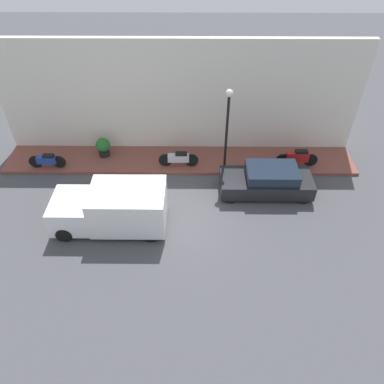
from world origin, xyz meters
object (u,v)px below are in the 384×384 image
(motorcycle_blue, at_px, (47,160))
(streetlamp, at_px, (228,119))
(motorcycle_red, at_px, (297,157))
(potted_plant, at_px, (103,147))
(delivery_van, at_px, (112,208))
(scooter_silver, at_px, (179,158))
(parked_car, at_px, (267,181))

(motorcycle_blue, height_order, streetlamp, streetlamp)
(motorcycle_red, relative_size, potted_plant, 2.06)
(delivery_van, height_order, potted_plant, delivery_van)
(delivery_van, bearing_deg, motorcycle_red, -64.66)
(motorcycle_red, bearing_deg, motorcycle_blue, 91.14)
(scooter_silver, height_order, streetlamp, streetlamp)
(motorcycle_red, distance_m, streetlamp, 4.33)
(parked_car, relative_size, delivery_van, 0.90)
(scooter_silver, height_order, potted_plant, potted_plant)
(scooter_silver, xyz_separation_m, potted_plant, (0.87, 3.88, 0.10))
(motorcycle_blue, xyz_separation_m, motorcycle_red, (0.25, -12.34, 0.07))
(scooter_silver, relative_size, streetlamp, 0.46)
(parked_car, height_order, streetlamp, streetlamp)
(scooter_silver, bearing_deg, potted_plant, 77.40)
(delivery_van, distance_m, motorcycle_blue, 5.41)
(motorcycle_blue, relative_size, streetlamp, 0.43)
(parked_car, distance_m, potted_plant, 8.42)
(parked_car, distance_m, scooter_silver, 4.47)
(scooter_silver, bearing_deg, motorcycle_red, -89.29)
(streetlamp, bearing_deg, parked_car, -128.48)
(scooter_silver, xyz_separation_m, streetlamp, (-0.28, -2.25, 2.41))
(parked_car, bearing_deg, potted_plant, 71.80)
(parked_car, relative_size, motorcycle_red, 2.03)
(parked_car, height_order, delivery_van, delivery_van)
(scooter_silver, height_order, motorcycle_red, motorcycle_red)
(parked_car, xyz_separation_m, motorcycle_blue, (1.59, 10.59, -0.07))
(delivery_van, xyz_separation_m, potted_plant, (4.80, 1.28, -0.26))
(parked_car, bearing_deg, streetlamp, 51.52)
(motorcycle_blue, relative_size, scooter_silver, 0.92)
(delivery_van, relative_size, motorcycle_red, 2.26)
(parked_car, distance_m, delivery_van, 7.06)
(motorcycle_red, bearing_deg, streetlamp, 95.54)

